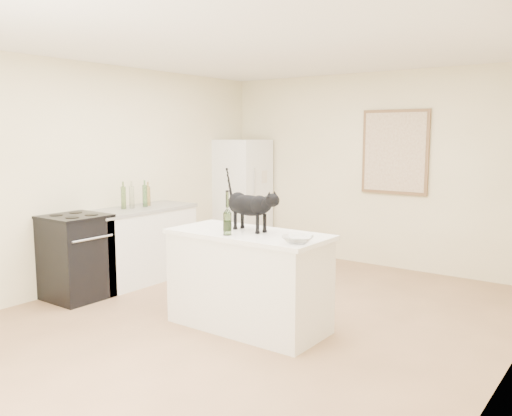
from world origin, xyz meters
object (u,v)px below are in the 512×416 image
object	(u,v)px
stove	(76,258)
fridge	(242,196)
wine_bottle	(227,215)
glass_bowl	(298,240)
black_cat	(249,208)

from	to	relation	value
stove	fridge	bearing A→B (deg)	90.00
stove	wine_bottle	xyz separation A→B (m)	(1.98, 0.18, 0.62)
glass_bowl	fridge	bearing A→B (deg)	134.65
black_cat	glass_bowl	bearing A→B (deg)	-8.17
stove	black_cat	xyz separation A→B (m)	(2.01, 0.46, 0.66)
fridge	glass_bowl	distance (m)	3.81
stove	glass_bowl	world-z (taller)	glass_bowl
black_cat	glass_bowl	distance (m)	0.72
black_cat	glass_bowl	size ratio (longest dim) A/B	2.34
fridge	wine_bottle	distance (m)	3.41
stove	fridge	xyz separation A→B (m)	(0.00, 2.95, 0.40)
stove	fridge	world-z (taller)	fridge
stove	black_cat	world-z (taller)	black_cat
fridge	wine_bottle	xyz separation A→B (m)	(1.98, -2.77, 0.22)
fridge	glass_bowl	xyz separation A→B (m)	(2.68, -2.71, 0.08)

